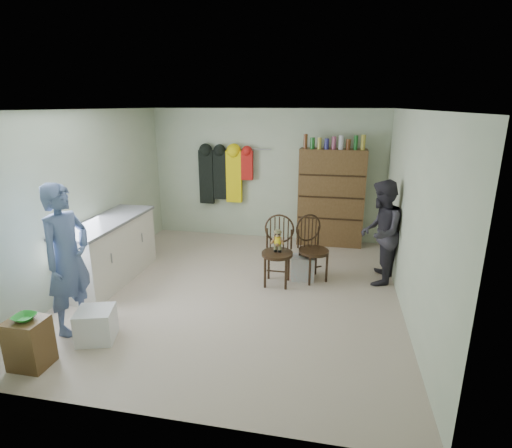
% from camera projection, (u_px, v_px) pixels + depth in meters
% --- Properties ---
extents(ground_plane, '(5.00, 5.00, 0.00)m').
position_uv_depth(ground_plane, '(236.00, 290.00, 5.74)').
color(ground_plane, '#C1B19C').
rests_on(ground_plane, ground).
extents(room_walls, '(5.00, 5.00, 5.00)m').
position_uv_depth(room_walls, '(244.00, 175.00, 5.78)').
color(room_walls, beige).
rests_on(room_walls, ground).
extents(counter, '(0.64, 1.86, 0.94)m').
position_uv_depth(counter, '(109.00, 250.00, 5.97)').
color(counter, silver).
rests_on(counter, ground).
extents(stool, '(0.37, 0.31, 0.52)m').
position_uv_depth(stool, '(29.00, 343.00, 4.00)').
color(stool, brown).
rests_on(stool, ground).
extents(bowl, '(0.21, 0.21, 0.05)m').
position_uv_depth(bowl, '(24.00, 318.00, 3.92)').
color(bowl, green).
rests_on(bowl, stool).
extents(plastic_tub, '(0.48, 0.47, 0.37)m').
position_uv_depth(plastic_tub, '(96.00, 325.00, 4.48)').
color(plastic_tub, white).
rests_on(plastic_tub, ground).
extents(chair_front, '(0.46, 0.46, 1.03)m').
position_uv_depth(chair_front, '(278.00, 247.00, 5.83)').
color(chair_front, '#311F11').
rests_on(chair_front, ground).
extents(chair_far, '(0.61, 0.61, 0.99)m').
position_uv_depth(chair_far, '(312.00, 246.00, 5.98)').
color(chair_far, '#311F11').
rests_on(chair_far, ground).
extents(striped_bag, '(0.35, 0.28, 0.37)m').
position_uv_depth(striped_bag, '(303.00, 268.00, 6.06)').
color(striped_bag, '#E58072').
rests_on(striped_bag, ground).
extents(person_left, '(0.50, 0.69, 1.76)m').
position_uv_depth(person_left, '(67.00, 259.00, 4.52)').
color(person_left, '#4F6391').
rests_on(person_left, ground).
extents(person_right, '(0.73, 0.86, 1.55)m').
position_uv_depth(person_right, '(381.00, 233.00, 5.81)').
color(person_right, '#2D2B33').
rests_on(person_right, ground).
extents(dresser, '(1.20, 0.39, 2.06)m').
position_uv_depth(dresser, '(331.00, 197.00, 7.40)').
color(dresser, brown).
rests_on(dresser, ground).
extents(coat_rack, '(1.42, 0.12, 1.09)m').
position_uv_depth(coat_rack, '(224.00, 175.00, 7.77)').
color(coat_rack, '#99999E').
rests_on(coat_rack, ground).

